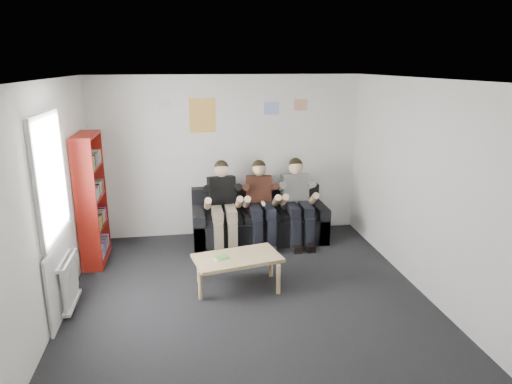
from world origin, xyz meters
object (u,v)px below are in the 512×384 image
coffee_table (237,260)px  person_right (298,202)px  sofa (259,222)px  person_middle (261,204)px  bookshelf (92,199)px  person_left (223,206)px

coffee_table → person_right: 1.91m
sofa → coffee_table: size_ratio=1.98×
sofa → person_middle: bearing=-90.0°
sofa → person_right: bearing=-18.4°
bookshelf → person_left: bookshelf is taller
person_left → coffee_table: bearing=-96.0°
person_left → person_middle: 0.61m
coffee_table → person_left: bearing=91.8°
sofa → person_right: 0.75m
bookshelf → person_right: bookshelf is taller
sofa → person_middle: (0.00, -0.20, 0.37)m
coffee_table → person_left: size_ratio=0.80×
sofa → coffee_table: bearing=-108.7°
person_right → person_middle: bearing=176.1°
sofa → person_middle: person_middle is taller
person_middle → person_left: bearing=-171.9°
coffee_table → sofa: bearing=71.3°
person_right → person_left: bearing=176.2°
bookshelf → person_right: (3.16, 0.27, -0.28)m
coffee_table → person_middle: bearing=69.0°
coffee_table → person_right: size_ratio=0.80×
sofa → person_middle: 0.42m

